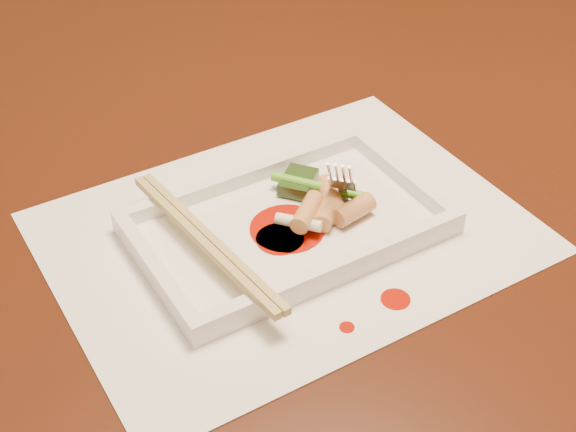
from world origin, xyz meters
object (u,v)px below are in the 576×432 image
chopstick_a (202,242)px  plate_base (288,229)px  table (213,217)px  fork (347,120)px  placemat (288,233)px

chopstick_a → plate_base: bearing=0.0°
table → fork: 0.25m
plate_base → fork: (0.07, 0.02, 0.08)m
plate_base → fork: bearing=14.4°
fork → placemat: bearing=-165.6°
table → plate_base: 0.20m
table → chopstick_a: (-0.09, -0.17, 0.13)m
placemat → plate_base: plate_base is taller
table → plate_base: (-0.01, -0.17, 0.11)m
placemat → table: bearing=88.2°
plate_base → chopstick_a: bearing=180.0°
placemat → fork: 0.11m
chopstick_a → fork: bearing=6.8°
plate_base → table: bearing=88.2°
plate_base → chopstick_a: 0.08m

